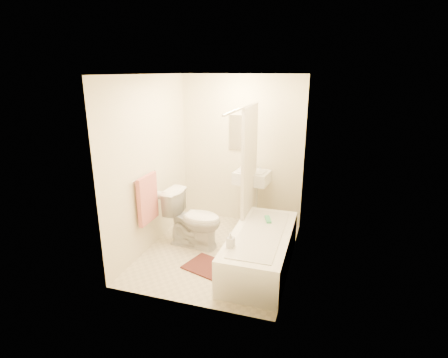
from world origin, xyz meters
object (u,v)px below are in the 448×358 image
(toilet, at_px, (194,219))
(bathtub, at_px, (260,250))
(bath_mat, at_px, (209,267))
(sink, at_px, (252,197))
(soap_bottle, at_px, (231,240))

(toilet, xyz_separation_m, bathtub, (1.04, -0.30, -0.17))
(toilet, distance_m, bath_mat, 0.79)
(bathtub, bearing_deg, sink, 108.43)
(soap_bottle, bearing_deg, toilet, 135.30)
(toilet, xyz_separation_m, sink, (0.66, 0.85, 0.11))
(bath_mat, relative_size, soap_bottle, 3.30)
(bathtub, distance_m, bath_mat, 0.70)
(sink, bearing_deg, soap_bottle, -80.00)
(toilet, height_order, sink, sink)
(sink, height_order, bathtub, sink)
(bathtub, bearing_deg, toilet, 163.92)
(soap_bottle, bearing_deg, sink, 94.15)
(toilet, distance_m, soap_bottle, 1.10)
(bath_mat, bearing_deg, toilet, 128.17)
(toilet, height_order, soap_bottle, toilet)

